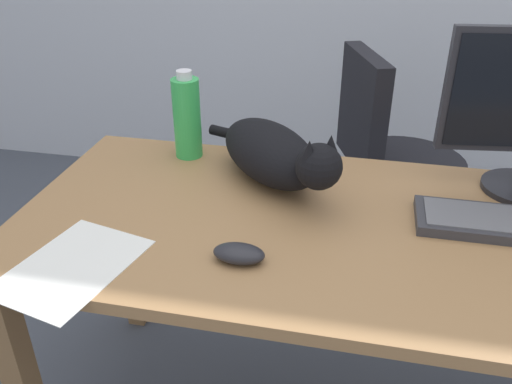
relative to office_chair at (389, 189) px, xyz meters
The scene contains 6 objects.
desk 0.82m from the office_chair, 96.46° to the right, with size 1.66×0.74×0.71m.
office_chair is the anchor object (origin of this frame).
cat 0.80m from the office_chair, 119.24° to the right, with size 0.44×0.47×0.20m.
computer_mouse 1.08m from the office_chair, 109.70° to the right, with size 0.11×0.06×0.04m, color #232328.
paper_sheet 1.30m from the office_chair, 122.58° to the right, with size 0.21×0.30×0.00m, color white.
water_bottle 0.90m from the office_chair, 140.82° to the right, with size 0.08×0.08×0.25m.
Camera 1 is at (-0.03, -1.06, 1.38)m, focal length 37.48 mm.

